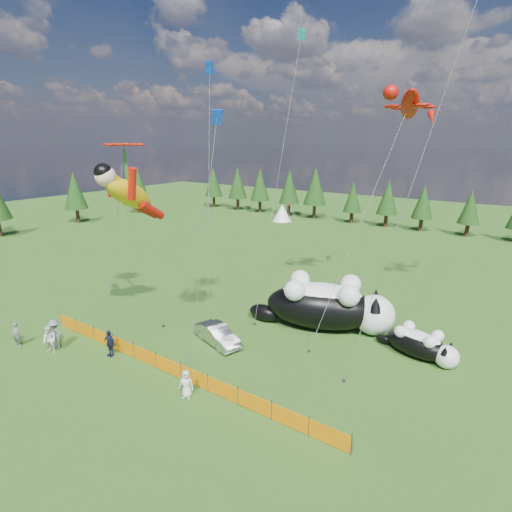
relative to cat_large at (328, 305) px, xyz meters
The scene contains 18 objects.
ground 9.26m from the cat_large, 123.49° to the right, with size 160.00×160.00×0.00m, color #0F3609.
safety_fence 11.77m from the cat_large, 115.36° to the right, with size 22.06×0.06×1.10m.
tree_line 37.82m from the cat_large, 97.63° to the left, with size 90.00×4.00×8.00m, color black, non-canonical shape.
festival_tents 32.98m from the cat_large, 79.54° to the left, with size 50.00×3.20×2.80m, color white, non-canonical shape.
cat_large is the anchor object (origin of this frame).
cat_small 6.55m from the cat_large, ahead, with size 5.20×2.64×1.90m.
car 8.03m from the cat_large, 128.74° to the right, with size 1.33×3.81×1.26m, color #B2B3B7.
spectator_a 20.83m from the cat_large, 138.27° to the right, with size 0.60×0.40×1.65m, color slate.
spectator_b 18.39m from the cat_large, 134.50° to the right, with size 0.89×0.53×1.84m, color silver.
spectator_c 14.70m from the cat_large, 130.38° to the right, with size 1.01×0.52×1.72m, color #161A3E.
spectator_d 18.27m from the cat_large, 136.64° to the right, with size 1.25×0.65×1.94m, color slate.
spectator_e 11.90m from the cat_large, 102.80° to the right, with size 0.75×0.49×1.54m, color silver.
superhero_kite 15.32m from the cat_large, 142.52° to the right, with size 5.58×5.89×12.05m.
gecko_kite 15.07m from the cat_large, 65.80° to the left, with size 4.95×13.56×18.23m.
flower_kite 17.39m from the cat_large, 148.96° to the right, with size 3.12×4.40×12.88m.
diamond_kite_a 17.11m from the cat_large, 159.85° to the right, with size 2.09×3.10×18.30m.
diamond_kite_c 14.75m from the cat_large, 106.21° to the right, with size 1.75×2.08×14.77m.
diamond_kite_d 17.67m from the cat_large, 150.53° to the left, with size 0.85×5.76×20.92m.
Camera 1 is at (15.56, -16.84, 12.91)m, focal length 28.00 mm.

